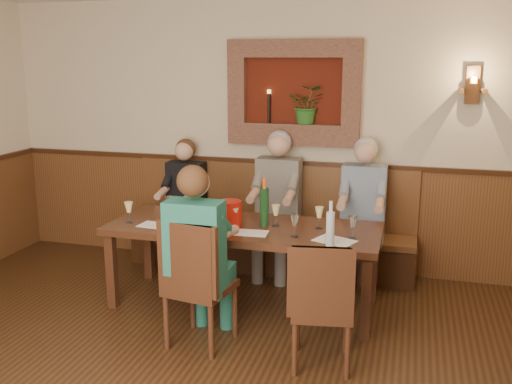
# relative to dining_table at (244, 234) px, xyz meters

# --- Properties ---
(room_shell) EXTENTS (6.04, 6.04, 2.82)m
(room_shell) POSITION_rel_dining_table_xyz_m (0.00, -1.85, 1.21)
(room_shell) COLOR beige
(room_shell) RESTS_ON ground
(wainscoting) EXTENTS (6.02, 6.02, 1.15)m
(wainscoting) POSITION_rel_dining_table_xyz_m (0.00, -1.85, -0.09)
(wainscoting) COLOR #573318
(wainscoting) RESTS_ON ground
(wall_niche) EXTENTS (1.36, 0.30, 1.06)m
(wall_niche) POSITION_rel_dining_table_xyz_m (0.24, 1.09, 1.13)
(wall_niche) COLOR #50160B
(wall_niche) RESTS_ON ground
(wall_sconce) EXTENTS (0.25, 0.20, 0.35)m
(wall_sconce) POSITION_rel_dining_table_xyz_m (1.90, 1.08, 1.27)
(wall_sconce) COLOR #573318
(wall_sconce) RESTS_ON ground
(dining_table) EXTENTS (2.40, 0.90, 0.75)m
(dining_table) POSITION_rel_dining_table_xyz_m (0.00, 0.00, 0.00)
(dining_table) COLOR #391C11
(dining_table) RESTS_ON ground
(bench) EXTENTS (3.00, 0.45, 1.11)m
(bench) POSITION_rel_dining_table_xyz_m (0.00, 0.94, -0.35)
(bench) COLOR #381E0F
(bench) RESTS_ON ground
(chair_near_left) EXTENTS (0.52, 0.52, 1.03)m
(chair_near_left) POSITION_rel_dining_table_xyz_m (-0.12, -0.80, -0.37)
(chair_near_left) COLOR #391C11
(chair_near_left) RESTS_ON ground
(chair_near_right) EXTENTS (0.49, 0.49, 0.97)m
(chair_near_right) POSITION_rel_dining_table_xyz_m (0.85, -0.87, -0.39)
(chair_near_right) COLOR #391C11
(chair_near_right) RESTS_ON ground
(person_bench_left) EXTENTS (0.39, 0.48, 1.36)m
(person_bench_left) POSITION_rel_dining_table_xyz_m (-0.92, 0.84, -0.11)
(person_bench_left) COLOR black
(person_bench_left) RESTS_ON ground
(person_bench_mid) EXTENTS (0.45, 0.55, 1.49)m
(person_bench_mid) POSITION_rel_dining_table_xyz_m (0.10, 0.84, -0.06)
(person_bench_mid) COLOR #514E4A
(person_bench_mid) RESTS_ON ground
(person_bench_right) EXTENTS (0.43, 0.53, 1.45)m
(person_bench_right) POSITION_rel_dining_table_xyz_m (0.96, 0.84, -0.08)
(person_bench_right) COLOR navy
(person_bench_right) RESTS_ON ground
(person_chair_front) EXTENTS (0.43, 0.53, 1.45)m
(person_chair_front) POSITION_rel_dining_table_xyz_m (-0.12, -0.78, -0.08)
(person_chair_front) COLOR #1B525F
(person_chair_front) RESTS_ON ground
(spittoon_bucket) EXTENTS (0.23, 0.23, 0.23)m
(spittoon_bucket) POSITION_rel_dining_table_xyz_m (-0.10, -0.07, 0.19)
(spittoon_bucket) COLOR red
(spittoon_bucket) RESTS_ON dining_table
(wine_bottle_green_a) EXTENTS (0.09, 0.09, 0.43)m
(wine_bottle_green_a) POSITION_rel_dining_table_xyz_m (0.17, 0.05, 0.25)
(wine_bottle_green_a) COLOR #19471E
(wine_bottle_green_a) RESTS_ON dining_table
(wine_bottle_green_b) EXTENTS (0.08, 0.08, 0.40)m
(wine_bottle_green_b) POSITION_rel_dining_table_xyz_m (-0.47, 0.09, 0.24)
(wine_bottle_green_b) COLOR #19471E
(wine_bottle_green_b) RESTS_ON dining_table
(water_bottle) EXTENTS (0.07, 0.07, 0.36)m
(water_bottle) POSITION_rel_dining_table_xyz_m (0.82, -0.36, 0.22)
(water_bottle) COLOR silver
(water_bottle) RESTS_ON dining_table
(tasting_sheet_a) EXTENTS (0.29, 0.22, 0.00)m
(tasting_sheet_a) POSITION_rel_dining_table_xyz_m (-0.76, -0.20, 0.08)
(tasting_sheet_a) COLOR white
(tasting_sheet_a) RESTS_ON dining_table
(tasting_sheet_b) EXTENTS (0.29, 0.21, 0.00)m
(tasting_sheet_b) POSITION_rel_dining_table_xyz_m (0.13, -0.20, 0.08)
(tasting_sheet_b) COLOR white
(tasting_sheet_b) RESTS_ON dining_table
(tasting_sheet_c) EXTENTS (0.38, 0.33, 0.00)m
(tasting_sheet_c) POSITION_rel_dining_table_xyz_m (0.84, -0.22, 0.08)
(tasting_sheet_c) COLOR white
(tasting_sheet_c) RESTS_ON dining_table
(tasting_sheet_d) EXTENTS (0.35, 0.29, 0.00)m
(tasting_sheet_d) POSITION_rel_dining_table_xyz_m (-0.36, -0.28, 0.08)
(tasting_sheet_d) COLOR white
(tasting_sheet_d) RESTS_ON dining_table
(wine_glass_0) EXTENTS (0.08, 0.08, 0.19)m
(wine_glass_0) POSITION_rel_dining_table_xyz_m (0.50, -0.20, 0.17)
(wine_glass_0) COLOR white
(wine_glass_0) RESTS_ON dining_table
(wine_glass_1) EXTENTS (0.08, 0.08, 0.19)m
(wine_glass_1) POSITION_rel_dining_table_xyz_m (-0.34, 0.06, 0.17)
(wine_glass_1) COLOR white
(wine_glass_1) RESTS_ON dining_table
(wine_glass_2) EXTENTS (0.08, 0.08, 0.19)m
(wine_glass_2) POSITION_rel_dining_table_xyz_m (0.97, -0.12, 0.17)
(wine_glass_2) COLOR white
(wine_glass_2) RESTS_ON dining_table
(wine_glass_3) EXTENTS (0.08, 0.08, 0.19)m
(wine_glass_3) POSITION_rel_dining_table_xyz_m (-0.05, -0.12, 0.17)
(wine_glass_3) COLOR #FFEC98
(wine_glass_3) RESTS_ON dining_table
(wine_glass_4) EXTENTS (0.08, 0.08, 0.19)m
(wine_glass_4) POSITION_rel_dining_table_xyz_m (-0.22, -0.29, 0.17)
(wine_glass_4) COLOR #FFEC98
(wine_glass_4) RESTS_ON dining_table
(wine_glass_5) EXTENTS (0.08, 0.08, 0.19)m
(wine_glass_5) POSITION_rel_dining_table_xyz_m (-1.02, -0.19, 0.17)
(wine_glass_5) COLOR #FFEC98
(wine_glass_5) RESTS_ON dining_table
(wine_glass_6) EXTENTS (0.08, 0.08, 0.19)m
(wine_glass_6) POSITION_rel_dining_table_xyz_m (0.28, 0.07, 0.17)
(wine_glass_6) COLOR #FFEC98
(wine_glass_6) RESTS_ON dining_table
(wine_glass_7) EXTENTS (0.08, 0.08, 0.19)m
(wine_glass_7) POSITION_rel_dining_table_xyz_m (-0.53, -0.16, 0.17)
(wine_glass_7) COLOR #FFEC98
(wine_glass_7) RESTS_ON dining_table
(wine_glass_8) EXTENTS (0.08, 0.08, 0.19)m
(wine_glass_8) POSITION_rel_dining_table_xyz_m (0.66, 0.09, 0.17)
(wine_glass_8) COLOR #FFEC98
(wine_glass_8) RESTS_ON dining_table
(wine_glass_9) EXTENTS (0.08, 0.08, 0.19)m
(wine_glass_9) POSITION_rel_dining_table_xyz_m (-0.75, 0.10, 0.17)
(wine_glass_9) COLOR white
(wine_glass_9) RESTS_ON dining_table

